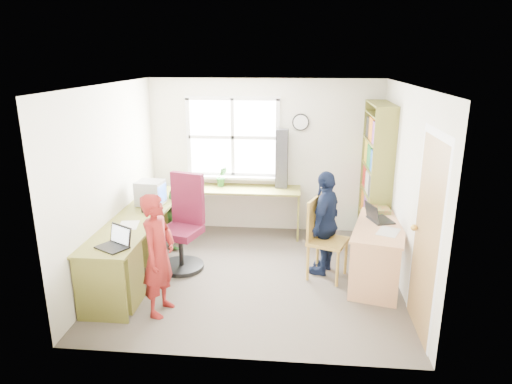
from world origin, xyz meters
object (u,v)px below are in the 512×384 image
swivel_chair (184,228)px  laptop_right (377,217)px  l_desk (146,248)px  cd_tower (282,159)px  wooden_chair (322,235)px  potted_plant (222,177)px  crt_monitor (150,193)px  person_red (159,255)px  laptop_left (116,242)px  right_desk (380,241)px  bookshelf (376,180)px  person_navy (325,223)px  person_green (182,209)px

swivel_chair → laptop_right: bearing=15.7°
l_desk → cd_tower: cd_tower is taller
swivel_chair → laptop_right: swivel_chair is taller
swivel_chair → l_desk: bearing=-110.2°
l_desk → swivel_chair: bearing=53.5°
wooden_chair → potted_plant: potted_plant is taller
crt_monitor → potted_plant: 1.31m
cd_tower → person_red: 2.82m
laptop_left → cd_tower: cd_tower is taller
laptop_right → cd_tower: 1.90m
laptop_right → swivel_chair: bearing=71.3°
crt_monitor → laptop_right: size_ratio=0.94×
right_desk → crt_monitor: crt_monitor is taller
potted_plant → l_desk: bearing=-109.9°
swivel_chair → crt_monitor: swivel_chair is taller
bookshelf → potted_plant: (-2.31, 0.32, -0.09)m
swivel_chair → crt_monitor: (-0.52, 0.30, 0.38)m
person_red → swivel_chair: bearing=11.6°
cd_tower → laptop_right: bearing=-43.5°
crt_monitor → person_red: (0.54, -1.44, -0.24)m
right_desk → swivel_chair: (-2.51, 0.18, 0.01)m
l_desk → cd_tower: 2.53m
laptop_left → l_desk: bearing=112.3°
person_navy → swivel_chair: bearing=-67.8°
cd_tower → person_green: (-1.43, -0.64, -0.65)m
l_desk → potted_plant: bearing=70.1°
right_desk → laptop_left: laptop_left is taller
laptop_left → potted_plant: 2.56m
bookshelf → person_green: bearing=-174.1°
potted_plant → wooden_chair: bearing=-43.5°
laptop_left → laptop_right: (2.93, 1.11, -0.01)m
crt_monitor → person_green: 0.63m
swivel_chair → person_green: swivel_chair is taller
l_desk → laptop_right: (2.83, 0.45, 0.34)m
crt_monitor → swivel_chair: bearing=-23.9°
cd_tower → person_green: bearing=-151.7°
laptop_right → laptop_left: bearing=92.6°
bookshelf → cd_tower: (-1.37, 0.35, 0.20)m
laptop_right → right_desk: bearing=170.4°
cd_tower → person_navy: bearing=-61.2°
wooden_chair → laptop_left: 2.49m
bookshelf → person_red: bookshelf is taller
cd_tower → potted_plant: bearing=-174.1°
laptop_right → cd_tower: bearing=24.3°
bookshelf → potted_plant: 2.33m
l_desk → person_red: (0.37, -0.67, 0.22)m
person_red → crt_monitor: bearing=31.1°
person_red → person_green: (-0.22, 1.85, -0.12)m
l_desk → person_green: bearing=82.7°
potted_plant → person_green: bearing=-129.1°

